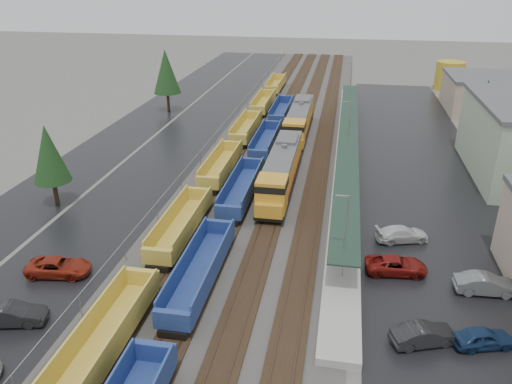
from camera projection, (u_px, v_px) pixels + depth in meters
The scene contains 23 objects.
ballast_strip at pixel (287, 133), 78.85m from camera, with size 20.00×160.00×0.08m, color #302D2B.
trackbed at pixel (287, 133), 78.80m from camera, with size 14.60×160.00×0.22m.
west_parking_lot at pixel (195, 129), 81.29m from camera, with size 10.00×160.00×0.02m, color black.
west_road at pixel (137, 125), 82.90m from camera, with size 9.00×160.00×0.02m, color black.
east_commuter_lot at pixel (418, 163), 66.81m from camera, with size 16.00×100.00×0.02m, color black.
station_platform at pixel (347, 154), 68.05m from camera, with size 3.00×80.00×8.00m.
chainlink_fence at pixel (226, 123), 78.34m from camera, with size 0.08×160.04×2.02m.
distant_hills at pixel (438, 32), 206.92m from camera, with size 301.00×140.00×25.20m.
tree_west_near at pixel (49, 154), 53.10m from camera, with size 3.96×3.96×9.00m.
tree_west_far at pixel (166, 72), 88.65m from camera, with size 4.84×4.84×11.00m.
tree_east at pixel (484, 104), 69.89m from camera, with size 4.40×4.40×10.00m.
locomotive_lead at pixel (281, 171), 57.66m from camera, with size 3.09×20.34×4.60m.
locomotive_trail at pixel (299, 121), 76.51m from camera, with size 3.09×20.34×4.60m.
well_string_yellow at pixel (221, 166), 62.63m from camera, with size 2.75×110.69×2.44m.
well_string_blue at pixel (224, 223), 48.50m from camera, with size 2.76×99.55×2.45m.
storage_tank at pixel (449, 76), 106.31m from camera, with size 5.94×5.94×5.94m, color gold.
parked_car_west_b at pixel (12, 315), 36.34m from camera, with size 4.87×1.70×1.60m, color black.
parked_car_west_c at pixel (59, 267), 42.25m from camera, with size 5.37×2.48×1.49m, color maroon.
parked_car_east_a at pixel (424, 335), 34.39m from camera, with size 4.61×1.61×1.52m, color black.
parked_car_east_b at pixel (396, 265), 42.51m from camera, with size 5.22×2.41×1.45m, color maroon.
parked_car_east_c at pixel (402, 234), 47.52m from camera, with size 5.03×2.04×1.46m, color silver.
parked_car_east_d at pixel (483, 338), 34.18m from camera, with size 4.14×1.67×1.41m, color navy.
parked_car_east_e at pixel (486, 284), 39.81m from camera, with size 4.88×1.70×1.61m, color slate.
Camera 1 is at (8.66, -15.40, 23.85)m, focal length 35.00 mm.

